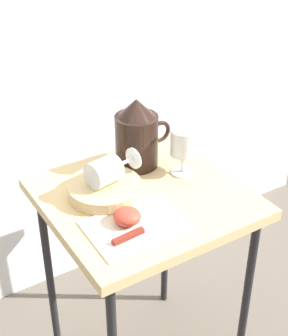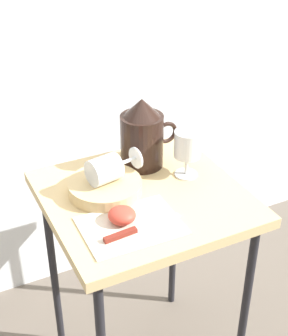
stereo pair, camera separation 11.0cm
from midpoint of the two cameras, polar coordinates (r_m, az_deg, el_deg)
curtain_drape at (r=1.71m, az=-6.51°, el=13.07°), size 2.40×0.03×1.84m
table at (r=1.40m, az=2.26°, el=-5.35°), size 0.52×0.50×0.69m
linen_napkin at (r=1.24m, az=1.07°, el=-6.52°), size 0.24×0.18×0.00m
basket_tray at (r=1.35m, az=-2.05°, el=-2.21°), size 0.20×0.20×0.03m
pitcher at (r=1.45m, az=1.98°, el=3.23°), size 0.17×0.12×0.21m
wine_glass_upright at (r=1.40m, az=7.11°, el=2.32°), size 0.07×0.07×0.14m
wine_glass_tipped_near at (r=1.33m, az=-1.92°, el=-0.18°), size 0.15×0.09×0.07m
apple_half_left at (r=1.24m, az=0.07°, el=-5.36°), size 0.07×0.07×0.04m
knife at (r=1.22m, az=1.23°, el=-7.16°), size 0.21×0.03×0.01m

